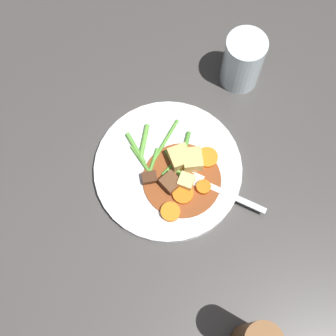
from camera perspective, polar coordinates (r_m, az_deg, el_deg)
ground_plane at (r=0.84m, az=0.00°, el=-0.36°), size 3.00×3.00×0.00m
dinner_plate at (r=0.84m, az=0.00°, el=-0.18°), size 0.25×0.25×0.02m
stew_sauce at (r=0.82m, az=1.63°, el=-1.40°), size 0.13×0.13×0.00m
carrot_slice_0 at (r=0.83m, az=4.59°, el=1.20°), size 0.05×0.05×0.01m
carrot_slice_1 at (r=0.81m, az=1.74°, el=-3.05°), size 0.05×0.05×0.01m
carrot_slice_2 at (r=0.81m, az=4.14°, el=-2.26°), size 0.03×0.03×0.01m
carrot_slice_3 at (r=0.80m, az=0.28°, el=-5.13°), size 0.05×0.05×0.01m
potato_chunk_0 at (r=0.82m, az=1.20°, el=1.45°), size 0.04×0.04×0.03m
potato_chunk_1 at (r=0.81m, az=2.12°, el=-1.62°), size 0.03×0.03×0.03m
potato_chunk_2 at (r=0.82m, az=2.85°, el=0.95°), size 0.05×0.04×0.03m
meat_chunk_0 at (r=0.81m, az=0.29°, el=-1.73°), size 0.03×0.03×0.02m
meat_chunk_1 at (r=0.82m, az=-2.09°, el=-1.28°), size 0.03×0.03×0.02m
green_bean_0 at (r=0.84m, az=-3.80°, el=2.34°), size 0.06×0.01×0.01m
green_bean_1 at (r=0.84m, az=-2.82°, el=3.11°), size 0.05×0.05×0.01m
green_bean_2 at (r=0.83m, az=-1.89°, el=0.29°), size 0.05×0.05×0.01m
green_bean_3 at (r=0.83m, az=0.75°, el=0.39°), size 0.05×0.01×0.01m
green_bean_4 at (r=0.83m, az=-3.08°, el=0.84°), size 0.06×0.01×0.01m
green_bean_5 at (r=0.84m, az=1.97°, el=2.18°), size 0.05×0.05×0.01m
green_bean_6 at (r=0.85m, az=-0.26°, el=3.26°), size 0.05×0.08×0.01m
green_bean_7 at (r=0.83m, az=0.79°, el=0.25°), size 0.02×0.06×0.01m
fork at (r=0.82m, az=5.35°, el=-2.32°), size 0.16×0.10×0.00m
water_glass at (r=0.88m, az=8.69°, el=12.18°), size 0.07×0.07×0.11m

